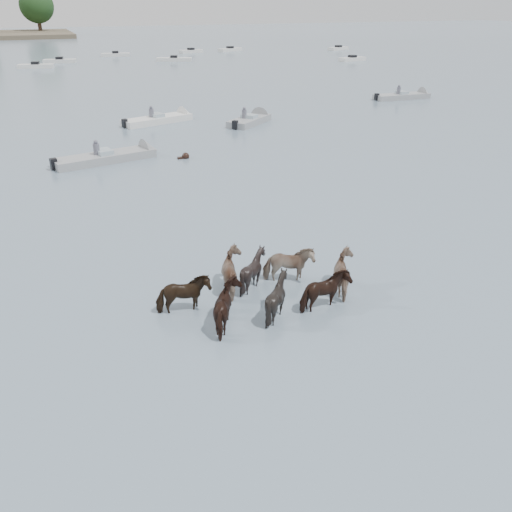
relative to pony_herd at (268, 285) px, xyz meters
name	(u,v)px	position (x,y,z in m)	size (l,w,h in m)	color
ground	(210,352)	(-2.57, -1.94, -0.55)	(400.00, 400.00, 0.00)	slate
pony_herd	(268,285)	(0.00, 0.00, 0.00)	(6.74, 3.55, 1.45)	black
swimming_pony	(185,157)	(2.13, 17.28, -0.45)	(0.72, 0.44, 0.44)	black
motorboat_b	(118,156)	(-1.60, 18.50, -0.33)	(6.51, 2.93, 1.92)	gray
motorboat_c	(166,119)	(3.69, 28.21, -0.33)	(6.14, 3.37, 1.92)	silver
motorboat_d	(254,119)	(9.87, 25.35, -0.32)	(4.68, 4.26, 1.92)	gray
motorboat_e	(409,96)	(27.82, 29.98, -0.33)	(6.12, 1.86, 1.92)	gray
distant_flotilla	(35,62)	(-4.10, 76.08, -0.29)	(107.35, 28.27, 0.93)	silver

